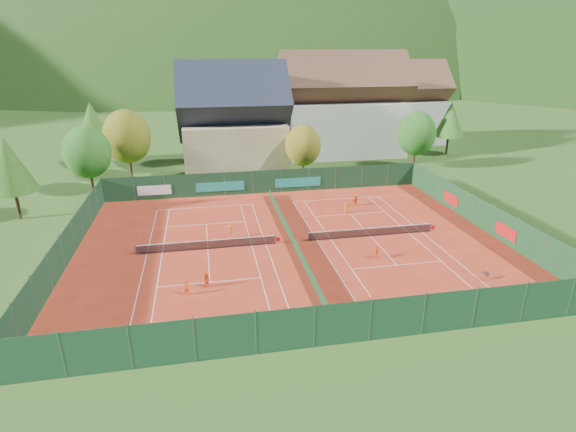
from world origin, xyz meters
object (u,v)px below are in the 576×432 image
Objects in this scene: hotel_block_b at (399,108)px; player_right_far_a at (346,208)px; ball_hopper at (486,274)px; player_right_far_b at (355,200)px; player_left_near at (186,288)px; player_left_mid at (207,281)px; chalet at (234,125)px; hotel_block_a at (342,111)px; player_left_far at (230,231)px; player_right_near at (377,252)px.

hotel_block_b is 14.23× the size of player_right_far_a.
player_right_far_b is (-4.46, 19.23, 0.12)m from ball_hopper.
player_left_near is 1.76m from player_left_mid.
ball_hopper is at bearing -67.19° from chalet.
hotel_block_a is at bearing 17.53° from chalet.
hotel_block_a reaches higher than chalet.
chalet is at bearing -74.33° from player_right_far_a.
chalet reaches higher than player_left_far.
hotel_block_a reaches higher than player_left_mid.
player_right_far_a is (10.64, -22.97, -6.02)m from chalet.
hotel_block_b is (14.00, 8.00, -0.76)m from hotel_block_a.
player_right_far_b is (-6.55, -26.96, -6.70)m from hotel_block_a.
player_left_far is at bearing -10.64° from player_right_far_b.
hotel_block_b is 40.99m from player_right_far_b.
ball_hopper is 0.65× the size of player_left_near.
hotel_block_b is at bearing 6.49° from player_right_near.
hotel_block_b reaches higher than player_right_near.
player_left_far is at bearing 10.05° from player_right_far_a.
player_right_far_b is at bearing -103.66° from hotel_block_a.
ball_hopper is 22.34m from player_left_mid.
chalet is 28.40m from player_left_far.
player_right_near is 11.92m from player_right_far_a.
chalet reaches higher than player_left_near.
player_right_far_b is at bearing -120.45° from hotel_block_b.
player_right_near is 1.07× the size of player_right_far_a.
player_left_far reaches higher than player_right_far_a.
player_right_far_a is (-8.36, -28.97, -6.78)m from hotel_block_a.
player_left_near is at bearing 72.25° from player_left_far.
chalet reaches higher than player_right_far_b.
player_left_near is at bearing 31.70° from player_right_far_a.
chalet is 39.11m from player_left_near.
player_left_mid is 21.31m from player_right_far_a.
ball_hopper is at bearing 100.80° from player_right_far_a.
hotel_block_a is 1.25× the size of hotel_block_b.
hotel_block_a is 30.90m from player_right_far_a.
hotel_block_b is 56.86m from ball_hopper.
player_left_near is 0.94× the size of player_right_near.
player_left_far is at bearing 95.58° from player_left_mid.
player_left_mid is at bearing 32.76° from player_left_near.
chalet is at bearing -92.14° from player_left_far.
ball_hopper is 23.78m from player_left_near.
player_right_far_a is at bearing 27.44° from player_right_near.
player_right_far_a is 0.89× the size of player_right_far_b.
ball_hopper is 0.59× the size of player_right_far_b.
player_right_far_a is (0.95, 11.88, -0.04)m from player_right_near.
player_left_near is (-6.77, -38.05, -6.01)m from chalet.
ball_hopper is 23.30m from player_left_far.
player_left_mid is at bearing -98.01° from chalet.
hotel_block_a reaches higher than player_right_far_b.
player_right_near is (-7.21, 5.34, 0.09)m from ball_hopper.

